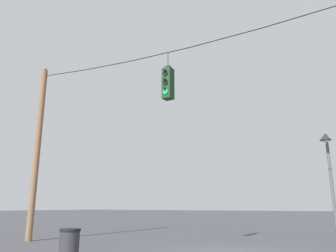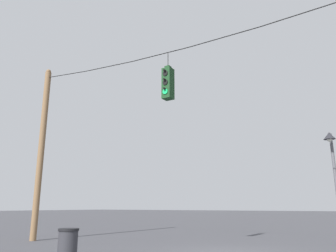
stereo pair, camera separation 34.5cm
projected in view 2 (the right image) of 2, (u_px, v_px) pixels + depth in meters
utility_pole_left at (41, 150)px, 14.78m from camera, size 0.27×0.27×7.81m
span_wire at (222, 33)px, 10.90m from camera, size 17.84×0.03×0.56m
traffic_light_over_intersection at (168, 83)px, 11.68m from camera, size 0.34×0.46×1.79m
street_lamp at (333, 160)px, 13.25m from camera, size 0.46×0.80×4.39m
trash_bin at (68, 246)px, 8.45m from camera, size 0.54×0.54×0.86m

